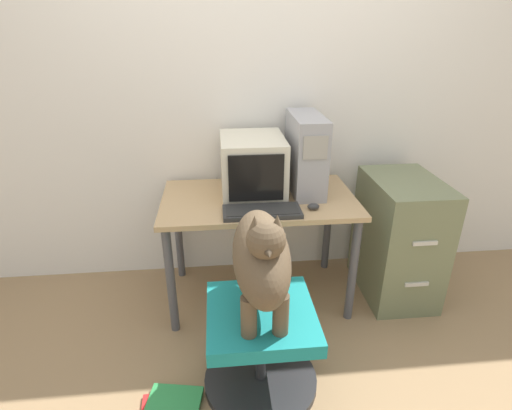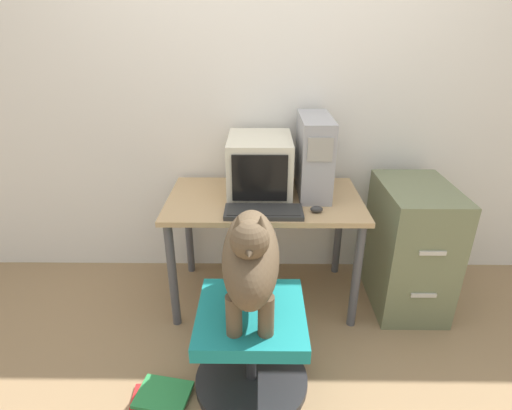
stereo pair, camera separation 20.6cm
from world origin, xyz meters
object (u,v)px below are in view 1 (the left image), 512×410
Objects in this scene: filing_cabinet at (398,238)px; crt_monitor at (253,165)px; keyboard at (262,211)px; pc_tower at (306,154)px; office_chair at (261,345)px; dog at (261,257)px; book_stack_floor at (172,404)px.

crt_monitor is at bearing 172.49° from filing_cabinet.
crt_monitor reaches higher than keyboard.
pc_tower reaches higher than keyboard.
office_chair is (-0.04, -0.81, -0.63)m from crt_monitor.
pc_tower is 1.09× the size of keyboard.
filing_cabinet is (0.96, 0.68, -0.35)m from dog.
office_chair is at bearing 90.00° from dog.
filing_cabinet is (0.93, -0.12, -0.48)m from crt_monitor.
office_chair is at bearing -96.84° from keyboard.
keyboard is (-0.30, -0.32, -0.22)m from pc_tower.
keyboard is 0.71× the size of dog.
office_chair is (-0.06, -0.49, -0.47)m from keyboard.
pc_tower is 0.82× the size of office_chair.
crt_monitor is 1.05m from filing_cabinet.
pc_tower is 1.12m from office_chair.
crt_monitor is 0.80× the size of office_chair.
dog is at bearing -90.00° from office_chair.
crt_monitor is at bearing 93.96° from keyboard.
keyboard is at bearing 83.16° from office_chair.
filing_cabinet reaches higher than book_stack_floor.
dog reaches higher than keyboard.
office_chair is at bearing -144.59° from filing_cabinet.
pc_tower reaches higher than dog.
book_stack_floor is at bearing -117.37° from crt_monitor.
pc_tower reaches higher than office_chair.
filing_cabinet is at bearing 12.00° from keyboard.
pc_tower is 0.49m from keyboard.
crt_monitor reaches higher than filing_cabinet.
book_stack_floor is at bearing -150.65° from filing_cabinet.
pc_tower is at bearing 49.11° from book_stack_floor.
keyboard is at bearing -86.04° from crt_monitor.
pc_tower is 1.58× the size of book_stack_floor.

